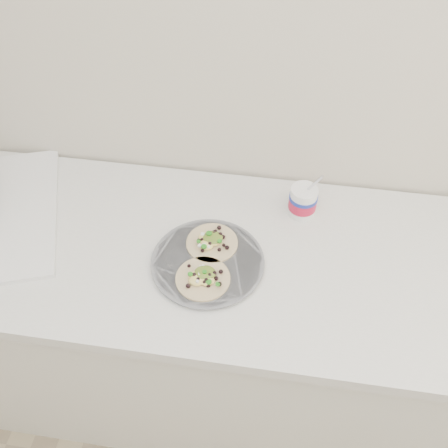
# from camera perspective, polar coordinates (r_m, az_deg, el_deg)

# --- Properties ---
(counter) EXTENTS (2.44, 0.66, 0.90)m
(counter) POSITION_cam_1_polar(r_m,az_deg,el_deg) (1.78, 2.66, -12.33)
(counter) COLOR silver
(counter) RESTS_ON ground
(taco_plate) EXTENTS (0.31, 0.31, 0.04)m
(taco_plate) POSITION_cam_1_polar(r_m,az_deg,el_deg) (1.36, -1.88, -4.14)
(taco_plate) COLOR slate
(taco_plate) RESTS_ON counter
(tub) EXTENTS (0.08, 0.08, 0.19)m
(tub) POSITION_cam_1_polar(r_m,az_deg,el_deg) (1.48, 9.18, 2.89)
(tub) COLOR white
(tub) RESTS_ON counter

